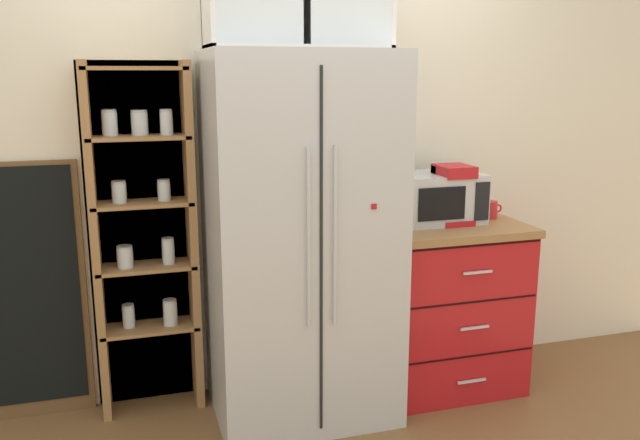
{
  "coord_description": "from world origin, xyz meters",
  "views": [
    {
      "loc": [
        -0.82,
        -3.02,
        1.7
      ],
      "look_at": [
        0.1,
        0.01,
        0.99
      ],
      "focal_mm": 37.21,
      "sensor_mm": 36.0,
      "label": 1
    }
  ],
  "objects_px": {
    "refrigerator": "(300,239)",
    "chalkboard_menu": "(22,293)",
    "microwave": "(438,198)",
    "bottle_amber": "(447,201)",
    "mug_red": "(490,210)",
    "bottle_green": "(449,201)",
    "coffee_maker": "(451,194)"
  },
  "relations": [
    {
      "from": "mug_red",
      "to": "bottle_green",
      "type": "xyz_separation_m",
      "value": [
        -0.26,
        -0.01,
        0.07
      ]
    },
    {
      "from": "refrigerator",
      "to": "coffee_maker",
      "type": "bearing_deg",
      "value": 3.89
    },
    {
      "from": "bottle_green",
      "to": "chalkboard_menu",
      "type": "xyz_separation_m",
      "value": [
        -2.16,
        0.24,
        -0.38
      ]
    },
    {
      "from": "mug_red",
      "to": "chalkboard_menu",
      "type": "xyz_separation_m",
      "value": [
        -2.42,
        0.23,
        -0.31
      ]
    },
    {
      "from": "mug_red",
      "to": "chalkboard_menu",
      "type": "bearing_deg",
      "value": 174.49
    },
    {
      "from": "refrigerator",
      "to": "bottle_green",
      "type": "distance_m",
      "value": 0.85
    },
    {
      "from": "microwave",
      "to": "bottle_amber",
      "type": "xyz_separation_m",
      "value": [
        0.05,
        -0.0,
        -0.02
      ]
    },
    {
      "from": "microwave",
      "to": "bottle_green",
      "type": "relative_size",
      "value": 1.68
    },
    {
      "from": "mug_red",
      "to": "coffee_maker",
      "type": "bearing_deg",
      "value": -173.33
    },
    {
      "from": "microwave",
      "to": "bottle_amber",
      "type": "height_order",
      "value": "microwave"
    },
    {
      "from": "refrigerator",
      "to": "chalkboard_menu",
      "type": "xyz_separation_m",
      "value": [
        -1.32,
        0.32,
        -0.25
      ]
    },
    {
      "from": "microwave",
      "to": "coffee_maker",
      "type": "height_order",
      "value": "coffee_maker"
    },
    {
      "from": "microwave",
      "to": "bottle_green",
      "type": "bearing_deg",
      "value": -24.48
    },
    {
      "from": "mug_red",
      "to": "microwave",
      "type": "bearing_deg",
      "value": 177.8
    },
    {
      "from": "bottle_green",
      "to": "chalkboard_menu",
      "type": "relative_size",
      "value": 0.2
    },
    {
      "from": "refrigerator",
      "to": "chalkboard_menu",
      "type": "distance_m",
      "value": 1.38
    },
    {
      "from": "refrigerator",
      "to": "chalkboard_menu",
      "type": "bearing_deg",
      "value": 166.36
    },
    {
      "from": "coffee_maker",
      "to": "chalkboard_menu",
      "type": "bearing_deg",
      "value": 173.05
    },
    {
      "from": "bottle_green",
      "to": "coffee_maker",
      "type": "bearing_deg",
      "value": -90.0
    },
    {
      "from": "refrigerator",
      "to": "coffee_maker",
      "type": "relative_size",
      "value": 5.8
    },
    {
      "from": "coffee_maker",
      "to": "mug_red",
      "type": "height_order",
      "value": "coffee_maker"
    },
    {
      "from": "microwave",
      "to": "bottle_green",
      "type": "distance_m",
      "value": 0.06
    },
    {
      "from": "refrigerator",
      "to": "coffee_maker",
      "type": "xyz_separation_m",
      "value": [
        0.84,
        0.06,
        0.17
      ]
    },
    {
      "from": "mug_red",
      "to": "bottle_amber",
      "type": "relative_size",
      "value": 0.46
    },
    {
      "from": "mug_red",
      "to": "bottle_green",
      "type": "bearing_deg",
      "value": -177.39
    },
    {
      "from": "bottle_green",
      "to": "mug_red",
      "type": "bearing_deg",
      "value": 2.61
    },
    {
      "from": "microwave",
      "to": "bottle_amber",
      "type": "relative_size",
      "value": 1.72
    },
    {
      "from": "coffee_maker",
      "to": "bottle_amber",
      "type": "height_order",
      "value": "coffee_maker"
    },
    {
      "from": "coffee_maker",
      "to": "mug_red",
      "type": "relative_size",
      "value": 2.63
    },
    {
      "from": "bottle_green",
      "to": "refrigerator",
      "type": "bearing_deg",
      "value": -174.87
    },
    {
      "from": "coffee_maker",
      "to": "bottle_green",
      "type": "bearing_deg",
      "value": 90.0
    },
    {
      "from": "refrigerator",
      "to": "chalkboard_menu",
      "type": "height_order",
      "value": "refrigerator"
    }
  ]
}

